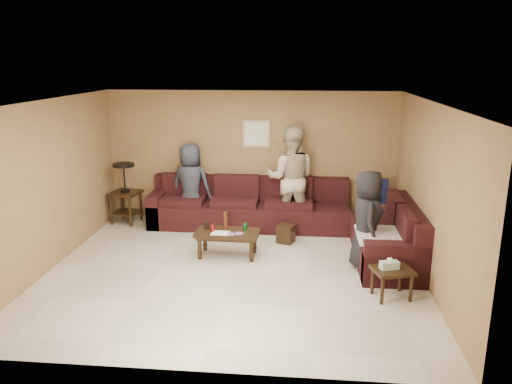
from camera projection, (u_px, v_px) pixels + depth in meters
room at (233, 162)px, 7.02m from camera, size 5.60×5.50×2.50m
sectional_sofa at (292, 220)px, 8.75m from camera, size 4.65×2.90×0.97m
coffee_table at (227, 235)px, 7.93m from camera, size 1.02×0.53×0.70m
end_table_left at (125, 192)px, 9.51m from camera, size 0.60×0.60×1.16m
side_table_right at (392, 272)px, 6.53m from camera, size 0.59×0.53×0.56m
waste_bin at (286, 234)px, 8.57m from camera, size 0.33×0.33×0.31m
wall_art at (256, 134)px, 9.39m from camera, size 0.52×0.04×0.52m
person_left at (191, 185)px, 9.34m from camera, size 0.85×0.64×1.57m
person_middle at (291, 178)px, 9.12m from camera, size 0.97×0.77×1.91m
person_right at (367, 220)px, 7.39m from camera, size 0.51×0.75×1.50m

